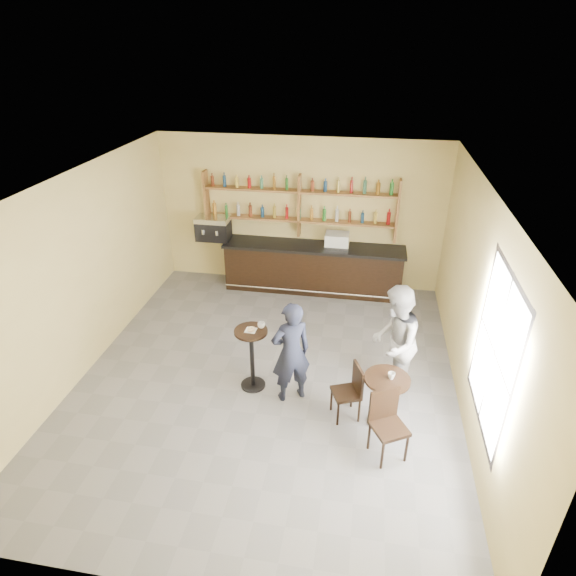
% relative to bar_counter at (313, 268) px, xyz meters
% --- Properties ---
extents(floor, '(7.00, 7.00, 0.00)m').
position_rel_bar_counter_xyz_m(floor, '(-0.35, -3.15, -0.52)').
color(floor, slate).
rests_on(floor, ground).
extents(ceiling, '(7.00, 7.00, 0.00)m').
position_rel_bar_counter_xyz_m(ceiling, '(-0.35, -3.15, 2.68)').
color(ceiling, white).
rests_on(ceiling, wall_back).
extents(wall_back, '(7.00, 0.00, 7.00)m').
position_rel_bar_counter_xyz_m(wall_back, '(-0.35, 0.35, 1.08)').
color(wall_back, '#D7C27A').
rests_on(wall_back, floor).
extents(wall_front, '(7.00, 0.00, 7.00)m').
position_rel_bar_counter_xyz_m(wall_front, '(-0.35, -6.65, 1.08)').
color(wall_front, '#D7C27A').
rests_on(wall_front, floor).
extents(wall_left, '(0.00, 7.00, 7.00)m').
position_rel_bar_counter_xyz_m(wall_left, '(-3.35, -3.15, 1.08)').
color(wall_left, '#D7C27A').
rests_on(wall_left, floor).
extents(wall_right, '(0.00, 7.00, 7.00)m').
position_rel_bar_counter_xyz_m(wall_right, '(2.65, -3.15, 1.08)').
color(wall_right, '#D7C27A').
rests_on(wall_right, floor).
extents(window_pane, '(0.00, 2.00, 2.00)m').
position_rel_bar_counter_xyz_m(window_pane, '(2.64, -4.35, 1.18)').
color(window_pane, white).
rests_on(window_pane, wall_right).
extents(window_frame, '(0.04, 1.70, 2.10)m').
position_rel_bar_counter_xyz_m(window_frame, '(2.64, -4.35, 1.18)').
color(window_frame, black).
rests_on(window_frame, wall_right).
extents(shelf_unit, '(4.00, 0.26, 1.40)m').
position_rel_bar_counter_xyz_m(shelf_unit, '(-0.35, 0.22, 1.29)').
color(shelf_unit, brown).
rests_on(shelf_unit, wall_back).
extents(liquor_bottles, '(3.68, 0.10, 1.00)m').
position_rel_bar_counter_xyz_m(liquor_bottles, '(-0.35, 0.22, 1.46)').
color(liquor_bottles, '#8C5919').
rests_on(liquor_bottles, shelf_unit).
extents(bar_counter, '(3.82, 0.75, 1.03)m').
position_rel_bar_counter_xyz_m(bar_counter, '(0.00, 0.00, 0.00)').
color(bar_counter, black).
rests_on(bar_counter, floor).
extents(espresso_machine, '(0.71, 0.46, 0.50)m').
position_rel_bar_counter_xyz_m(espresso_machine, '(-2.17, 0.00, 0.77)').
color(espresso_machine, black).
rests_on(espresso_machine, bar_counter).
extents(pastry_case, '(0.55, 0.46, 0.30)m').
position_rel_bar_counter_xyz_m(pastry_case, '(0.48, 0.00, 0.67)').
color(pastry_case, silver).
rests_on(pastry_case, bar_counter).
extents(pedestal_table, '(0.66, 0.66, 1.05)m').
position_rel_bar_counter_xyz_m(pedestal_table, '(-0.54, -3.41, 0.01)').
color(pedestal_table, black).
rests_on(pedestal_table, floor).
extents(napkin, '(0.17, 0.17, 0.00)m').
position_rel_bar_counter_xyz_m(napkin, '(-0.54, -3.41, 0.54)').
color(napkin, white).
rests_on(napkin, pedestal_table).
extents(donut, '(0.16, 0.16, 0.05)m').
position_rel_bar_counter_xyz_m(donut, '(-0.53, -3.42, 0.56)').
color(donut, tan).
rests_on(donut, napkin).
extents(cup_pedestal, '(0.15, 0.15, 0.09)m').
position_rel_bar_counter_xyz_m(cup_pedestal, '(-0.40, -3.31, 0.58)').
color(cup_pedestal, white).
rests_on(cup_pedestal, pedestal_table).
extents(man_main, '(0.73, 0.64, 1.67)m').
position_rel_bar_counter_xyz_m(man_main, '(0.10, -3.56, 0.32)').
color(man_main, black).
rests_on(man_main, floor).
extents(cafe_table, '(0.81, 0.81, 0.81)m').
position_rel_bar_counter_xyz_m(cafe_table, '(1.50, -3.89, -0.11)').
color(cafe_table, black).
rests_on(cafe_table, floor).
extents(cup_cafe, '(0.11, 0.11, 0.09)m').
position_rel_bar_counter_xyz_m(cup_cafe, '(1.55, -3.89, 0.34)').
color(cup_cafe, white).
rests_on(cup_cafe, cafe_table).
extents(chair_west, '(0.49, 0.49, 0.86)m').
position_rel_bar_counter_xyz_m(chair_west, '(0.95, -3.84, -0.08)').
color(chair_west, black).
rests_on(chair_west, floor).
extents(chair_south, '(0.57, 0.57, 0.97)m').
position_rel_bar_counter_xyz_m(chair_south, '(1.55, -4.49, -0.03)').
color(chair_south, black).
rests_on(chair_south, floor).
extents(patron_second, '(0.84, 1.00, 1.83)m').
position_rel_bar_counter_xyz_m(patron_second, '(1.60, -3.17, 0.40)').
color(patron_second, '#9B9AA0').
rests_on(patron_second, floor).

